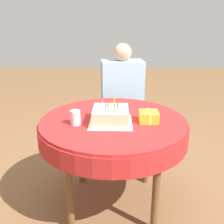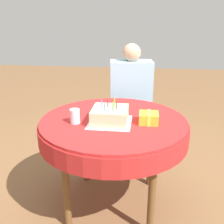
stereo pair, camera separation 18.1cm
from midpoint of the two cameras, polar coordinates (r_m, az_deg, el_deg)
ground_plane at (r=2.21m, az=-2.24°, el=-19.06°), size 12.00×12.00×0.00m
dining_table at (r=1.88m, az=-2.50°, el=-4.05°), size 1.06×1.06×0.71m
chair at (r=2.75m, az=0.03°, el=0.24°), size 0.46×0.46×0.87m
person at (r=2.60m, az=0.26°, el=4.29°), size 0.43×0.38×1.17m
napkin at (r=1.79m, az=-3.19°, el=-2.32°), size 0.29×0.29×0.00m
birthday_cake at (r=1.77m, az=-3.22°, el=-0.78°), size 0.24×0.24×0.16m
drinking_glass at (r=1.77m, az=-10.89°, el=-1.26°), size 0.07×0.07×0.10m
gift_box at (r=1.80m, az=5.18°, el=-1.05°), size 0.13×0.13×0.08m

